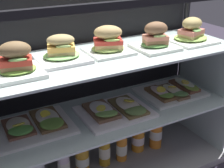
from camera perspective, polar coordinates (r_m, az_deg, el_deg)
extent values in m
cube|color=#A0A09F|center=(1.65, 0.00, -15.54)|extent=(1.26, 0.47, 0.04)
cylinder|color=black|center=(1.91, 13.08, 4.74)|extent=(0.03, 0.03, 0.92)
cube|color=black|center=(1.10, 5.71, 15.01)|extent=(1.22, 0.03, 0.03)
cube|color=black|center=(1.59, -4.02, 2.15)|extent=(1.19, 0.01, 0.88)
cube|color=silver|center=(1.86, 16.25, -5.15)|extent=(0.01, 0.40, 0.31)
cube|color=silver|center=(1.46, 0.00, -5.45)|extent=(1.21, 0.42, 0.01)
cube|color=silver|center=(1.74, 17.41, 3.70)|extent=(0.01, 0.40, 0.28)
cube|color=silver|center=(1.34, 0.00, 5.55)|extent=(1.21, 0.42, 0.01)
cube|color=white|center=(1.16, -17.36, 2.01)|extent=(0.18, 0.18, 0.02)
ellipsoid|color=#7EB443|center=(1.15, -17.45, 2.72)|extent=(0.14, 0.12, 0.01)
cube|color=olive|center=(1.15, -17.52, 3.23)|extent=(0.12, 0.10, 0.02)
cube|color=red|center=(1.14, -17.64, 4.17)|extent=(0.13, 0.10, 0.02)
ellipsoid|color=#7FB35D|center=(1.11, -17.36, 4.38)|extent=(0.07, 0.04, 0.02)
ellipsoid|color=brown|center=(1.13, -17.90, 6.14)|extent=(0.13, 0.10, 0.06)
cube|color=white|center=(1.27, -9.44, 4.75)|extent=(0.20, 0.20, 0.01)
ellipsoid|color=#8BD471|center=(1.27, -9.49, 5.44)|extent=(0.15, 0.13, 0.02)
cube|color=tan|center=(1.26, -9.52, 5.91)|extent=(0.12, 0.10, 0.02)
cube|color=#F2BB53|center=(1.26, -9.58, 6.76)|extent=(0.13, 0.10, 0.02)
ellipsoid|color=#96B864|center=(1.22, -9.12, 7.02)|extent=(0.07, 0.04, 0.02)
ellipsoid|color=tan|center=(1.25, -9.69, 8.20)|extent=(0.13, 0.10, 0.05)
cube|color=white|center=(1.35, -0.74, 6.21)|extent=(0.19, 0.19, 0.01)
ellipsoid|color=#9EC35D|center=(1.35, -0.75, 6.85)|extent=(0.15, 0.13, 0.02)
cube|color=#DAB570|center=(1.34, -0.75, 7.34)|extent=(0.14, 0.12, 0.02)
cube|color=red|center=(1.34, -0.75, 8.11)|extent=(0.14, 0.12, 0.02)
ellipsoid|color=#A6CE62|center=(1.30, 0.02, 8.26)|extent=(0.08, 0.05, 0.02)
ellipsoid|color=tan|center=(1.33, -0.76, 9.73)|extent=(0.15, 0.12, 0.06)
cube|color=white|center=(1.42, 8.10, 6.90)|extent=(0.19, 0.19, 0.01)
ellipsoid|color=#5A9946|center=(1.42, 8.13, 7.49)|extent=(0.13, 0.11, 0.02)
cube|color=#9A6D49|center=(1.41, 8.16, 7.98)|extent=(0.12, 0.09, 0.02)
cube|color=tan|center=(1.41, 8.21, 8.74)|extent=(0.12, 0.10, 0.02)
ellipsoid|color=#90B15F|center=(1.38, 9.02, 8.93)|extent=(0.07, 0.04, 0.02)
ellipsoid|color=brown|center=(1.40, 8.31, 10.32)|extent=(0.12, 0.10, 0.06)
cube|color=white|center=(1.57, 14.55, 7.97)|extent=(0.21, 0.21, 0.01)
ellipsoid|color=#91BF53|center=(1.56, 14.61, 8.50)|extent=(0.17, 0.15, 0.02)
cube|color=#D2B86C|center=(1.56, 14.65, 8.88)|extent=(0.13, 0.11, 0.02)
cube|color=#D77A69|center=(1.56, 14.73, 9.58)|extent=(0.13, 0.12, 0.02)
ellipsoid|color=#8CCF69|center=(1.53, 15.75, 9.77)|extent=(0.07, 0.05, 0.02)
ellipsoid|color=tan|center=(1.55, 14.89, 11.02)|extent=(0.13, 0.12, 0.06)
cube|color=white|center=(1.37, -14.60, -7.97)|extent=(0.33, 0.26, 0.01)
cube|color=brown|center=(1.37, -17.25, -7.77)|extent=(0.11, 0.17, 0.01)
ellipsoid|color=#62B64D|center=(1.32, -16.80, -8.41)|extent=(0.12, 0.11, 0.02)
ellipsoid|color=#EEE2C5|center=(1.36, -17.31, -7.33)|extent=(0.10, 0.14, 0.01)
cylinder|color=yellow|center=(1.34, -17.21, -7.27)|extent=(0.06, 0.05, 0.02)
cube|color=brown|center=(1.39, -12.07, -6.51)|extent=(0.11, 0.21, 0.01)
ellipsoid|color=#6B9E3B|center=(1.33, -11.31, -7.24)|extent=(0.11, 0.11, 0.02)
ellipsoid|color=silver|center=(1.38, -12.12, -6.03)|extent=(0.10, 0.16, 0.01)
cylinder|color=yellow|center=(1.39, -12.47, -5.57)|extent=(0.06, 0.05, 0.02)
cube|color=white|center=(1.44, 0.51, -5.28)|extent=(0.33, 0.26, 0.01)
cube|color=brown|center=(1.43, -2.12, -5.02)|extent=(0.11, 0.19, 0.02)
ellipsoid|color=#8CC65B|center=(1.38, -1.04, -5.55)|extent=(0.13, 0.12, 0.03)
ellipsoid|color=silver|center=(1.42, -2.12, -4.53)|extent=(0.10, 0.15, 0.01)
cylinder|color=#F3E347|center=(1.40, -2.10, -4.59)|extent=(0.06, 0.06, 0.01)
cube|color=brown|center=(1.46, 3.05, -4.28)|extent=(0.11, 0.21, 0.01)
ellipsoid|color=olive|center=(1.41, 4.41, -4.91)|extent=(0.11, 0.11, 0.02)
ellipsoid|color=#F1E3CE|center=(1.46, 3.06, -3.83)|extent=(0.10, 0.17, 0.01)
cylinder|color=yellow|center=(1.47, 3.21, -3.13)|extent=(0.07, 0.07, 0.02)
cube|color=white|center=(1.67, 10.93, -1.49)|extent=(0.33, 0.26, 0.01)
cube|color=brown|center=(1.61, 8.99, -1.79)|extent=(0.08, 0.18, 0.02)
ellipsoid|color=#7CB545|center=(1.56, 10.21, -2.08)|extent=(0.07, 0.09, 0.03)
ellipsoid|color=#F4D9D1|center=(1.60, 9.03, -1.29)|extent=(0.06, 0.14, 0.01)
cylinder|color=yellow|center=(1.59, 9.25, -1.07)|extent=(0.06, 0.06, 0.02)
cube|color=brown|center=(1.64, 11.33, -1.42)|extent=(0.08, 0.19, 0.01)
ellipsoid|color=#6CA256|center=(1.60, 12.66, -1.77)|extent=(0.09, 0.11, 0.03)
ellipsoid|color=white|center=(1.64, 11.37, -1.01)|extent=(0.06, 0.15, 0.01)
cylinder|color=#F4D54A|center=(1.64, 11.26, -0.53)|extent=(0.06, 0.05, 0.03)
cube|color=brown|center=(1.72, 13.46, -0.32)|extent=(0.08, 0.18, 0.02)
ellipsoid|color=olive|center=(1.68, 14.72, -0.56)|extent=(0.09, 0.11, 0.03)
ellipsoid|color=silver|center=(1.72, 13.52, 0.22)|extent=(0.06, 0.15, 0.02)
cylinder|color=#F7DB4B|center=(1.70, 13.67, 0.37)|extent=(0.06, 0.06, 0.01)
cylinder|color=orange|center=(1.44, -18.60, -14.29)|extent=(0.04, 0.04, 0.04)
cylinder|color=black|center=(1.43, -18.74, -13.47)|extent=(0.04, 0.04, 0.01)
cylinder|color=white|center=(1.45, -14.24, -12.90)|extent=(0.03, 0.03, 0.03)
cylinder|color=gold|center=(1.43, -14.34, -12.17)|extent=(0.04, 0.04, 0.01)
cylinder|color=white|center=(1.51, -9.14, -14.57)|extent=(0.06, 0.06, 0.19)
cylinder|color=white|center=(1.52, -9.11, -14.99)|extent=(0.06, 0.06, 0.06)
cylinder|color=white|center=(1.44, -9.45, -10.93)|extent=(0.03, 0.03, 0.04)
cylinder|color=#2B6EB7|center=(1.43, -9.53, -9.99)|extent=(0.03, 0.03, 0.01)
cylinder|color=gold|center=(1.56, -5.65, -13.92)|extent=(0.07, 0.07, 0.15)
cylinder|color=white|center=(1.57, -5.64, -14.06)|extent=(0.07, 0.07, 0.05)
cylinder|color=gold|center=(1.51, -5.79, -11.08)|extent=(0.03, 0.03, 0.04)
cylinder|color=teal|center=(1.49, -5.84, -10.25)|extent=(0.04, 0.04, 0.01)
cylinder|color=gold|center=(1.60, -1.40, -12.61)|extent=(0.06, 0.06, 0.15)
cylinder|color=#F3EDCD|center=(1.60, -1.40, -12.62)|extent=(0.06, 0.06, 0.06)
cylinder|color=gold|center=(1.55, -1.44, -9.77)|extent=(0.03, 0.03, 0.04)
cylinder|color=gold|center=(1.53, -1.45, -9.01)|extent=(0.03, 0.03, 0.01)
cylinder|color=orange|center=(1.63, 1.83, -11.73)|extent=(0.06, 0.06, 0.16)
cylinder|color=white|center=(1.64, 1.83, -12.11)|extent=(0.06, 0.06, 0.06)
cylinder|color=orange|center=(1.57, 1.88, -8.77)|extent=(0.03, 0.03, 0.04)
cylinder|color=silver|center=(1.56, 1.89, -7.94)|extent=(0.03, 0.03, 0.01)
cylinder|color=orange|center=(1.71, 4.93, -10.23)|extent=(0.07, 0.07, 0.14)
cylinder|color=white|center=(1.71, 4.93, -10.33)|extent=(0.07, 0.07, 0.05)
cylinder|color=orange|center=(1.66, 5.04, -7.63)|extent=(0.04, 0.04, 0.04)
cylinder|color=silver|center=(1.65, 5.08, -6.80)|extent=(0.05, 0.05, 0.01)
cylinder|color=orange|center=(1.75, 8.28, -9.43)|extent=(0.07, 0.07, 0.15)
cylinder|color=silver|center=(1.74, 8.29, -9.25)|extent=(0.07, 0.07, 0.05)
cylinder|color=orange|center=(1.70, 8.47, -6.72)|extent=(0.03, 0.03, 0.04)
cylinder|color=#266EB5|center=(1.68, 8.52, -5.94)|extent=(0.04, 0.04, 0.01)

